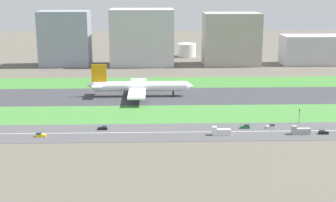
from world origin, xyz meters
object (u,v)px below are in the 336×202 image
(truck_1, at_px, (300,131))
(car_5, at_px, (245,127))
(traffic_light, at_px, (299,115))
(cargo_warehouse, at_px, (313,50))
(truck_0, at_px, (221,132))
(car_6, at_px, (40,135))
(fuel_tank_west, at_px, (160,49))
(car_0, at_px, (271,126))
(hangar_building, at_px, (142,37))
(fuel_tank_centre, at_px, (187,50))
(car_1, at_px, (323,132))
(car_3, at_px, (103,128))
(office_tower, at_px, (231,39))
(airliner, at_px, (138,86))
(terminal_building, at_px, (65,38))

(truck_1, relative_size, car_5, 1.91)
(traffic_light, relative_size, cargo_warehouse, 0.14)
(truck_0, bearing_deg, car_6, -0.00)
(truck_1, relative_size, fuel_tank_west, 0.47)
(car_0, bearing_deg, hangar_building, 109.63)
(car_5, height_order, fuel_tank_centre, fuel_tank_centre)
(car_1, xyz_separation_m, car_6, (-129.06, 0.00, 0.00))
(car_3, distance_m, office_tower, 203.74)
(car_3, height_order, cargo_warehouse, cargo_warehouse)
(hangar_building, bearing_deg, fuel_tank_centre, 48.24)
(car_3, distance_m, car_0, 80.11)
(car_5, bearing_deg, traffic_light, 15.86)
(airliner, xyz_separation_m, hangar_building, (0.38, 114.00, 16.86))
(traffic_light, xyz_separation_m, cargo_warehouse, (62.57, 174.01, 7.81))
(truck_1, relative_size, cargo_warehouse, 0.16)
(airliner, relative_size, truck_1, 7.74)
(car_0, height_order, truck_1, truck_1)
(fuel_tank_centre, bearing_deg, traffic_light, -79.51)
(truck_1, height_order, fuel_tank_west, fuel_tank_west)
(terminal_building, bearing_deg, car_1, -52.04)
(hangar_building, distance_m, fuel_tank_centre, 62.70)
(traffic_light, bearing_deg, truck_0, -156.50)
(car_0, distance_m, office_tower, 183.38)
(car_0, height_order, office_tower, office_tower)
(car_0, xyz_separation_m, fuel_tank_centre, (-24.73, 227.00, 5.10))
(airliner, bearing_deg, cargo_warehouse, 38.43)
(airliner, xyz_separation_m, office_tower, (74.43, 114.00, 15.22))
(car_5, height_order, office_tower, office_tower)
(traffic_light, xyz_separation_m, fuel_tank_west, (-65.68, 219.01, 3.14))
(truck_1, relative_size, traffic_light, 1.17)
(car_0, distance_m, hangar_building, 194.50)
(car_0, bearing_deg, car_1, -24.76)
(truck_1, distance_m, fuel_tank_centre, 239.73)
(car_1, relative_size, traffic_light, 0.61)
(hangar_building, bearing_deg, airliner, -90.19)
(car_1, bearing_deg, hangar_building, -65.72)
(car_1, height_order, car_5, same)
(terminal_building, relative_size, office_tower, 0.97)
(truck_0, height_order, car_5, truck_0)
(car_1, bearing_deg, airliner, -41.89)
(car_5, relative_size, cargo_warehouse, 0.08)
(fuel_tank_centre, bearing_deg, hangar_building, -131.76)
(car_3, height_order, truck_1, truck_1)
(car_0, height_order, cargo_warehouse, cargo_warehouse)
(car_5, bearing_deg, car_6, -173.99)
(truck_0, height_order, fuel_tank_centre, fuel_tank_centre)
(car_3, distance_m, truck_0, 55.46)
(traffic_light, distance_m, terminal_building, 226.55)
(car_5, bearing_deg, terminal_building, 122.47)
(terminal_building, xyz_separation_m, hangar_building, (63.22, 0.00, 0.74))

